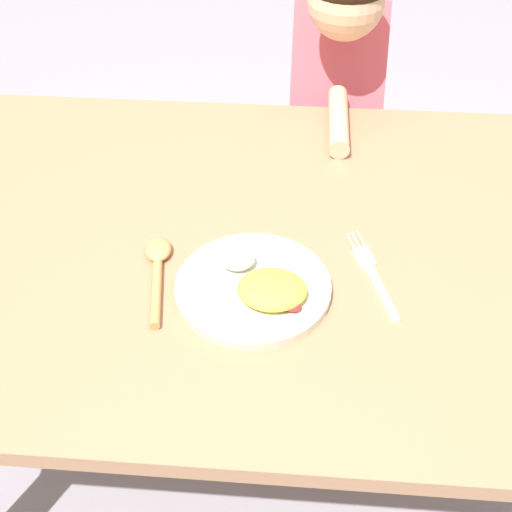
# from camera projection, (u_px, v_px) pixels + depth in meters

# --- Properties ---
(ground_plane) EXTENTS (8.00, 8.00, 0.00)m
(ground_plane) POSITION_uv_depth(u_px,v_px,m) (264.00, 458.00, 1.59)
(ground_plane) COLOR gray
(dining_table) EXTENTS (1.37, 0.88, 0.70)m
(dining_table) POSITION_uv_depth(u_px,v_px,m) (267.00, 275.00, 1.18)
(dining_table) COLOR #9F7351
(dining_table) RESTS_ON ground_plane
(plate) EXTENTS (0.24, 0.24, 0.04)m
(plate) POSITION_uv_depth(u_px,v_px,m) (257.00, 287.00, 1.01)
(plate) COLOR beige
(plate) RESTS_ON dining_table
(fork) EXTENTS (0.07, 0.20, 0.01)m
(fork) POSITION_uv_depth(u_px,v_px,m) (373.00, 274.00, 1.05)
(fork) COLOR silver
(fork) RESTS_ON dining_table
(spoon) EXTENTS (0.06, 0.20, 0.02)m
(spoon) POSITION_uv_depth(u_px,v_px,m) (158.00, 266.00, 1.05)
(spoon) COLOR tan
(spoon) RESTS_ON dining_table
(person) EXTENTS (0.21, 0.47, 1.00)m
(person) POSITION_uv_depth(u_px,v_px,m) (331.00, 145.00, 1.66)
(person) COLOR #374E72
(person) RESTS_ON ground_plane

